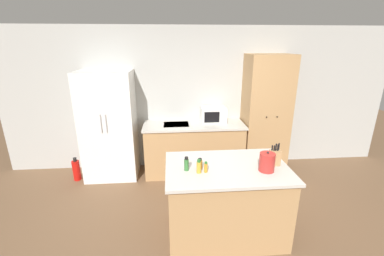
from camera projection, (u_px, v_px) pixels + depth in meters
ground_plane at (223, 250)px, 3.01m from camera, size 14.00×14.00×0.00m
wall_back at (201, 99)px, 4.80m from camera, size 7.20×0.06×2.60m
refrigerator at (109, 126)px, 4.44m from camera, size 0.89×0.68×1.88m
back_counter at (194, 148)px, 4.71m from camera, size 1.79×0.69×0.94m
pantry_cabinet at (265, 115)px, 4.66m from camera, size 0.78×0.61×2.13m
kitchen_island at (225, 200)px, 3.17m from camera, size 1.44×0.96×0.92m
microwave at (213, 114)px, 4.66m from camera, size 0.44×0.38×0.27m
knife_block at (275, 157)px, 3.02m from camera, size 0.13×0.08×0.28m
spice_bottle_tall_dark at (186, 164)px, 2.91m from camera, size 0.05×0.05×0.16m
spice_bottle_short_red at (199, 167)px, 2.85m from camera, size 0.05×0.05×0.16m
spice_bottle_amber_oil at (200, 164)px, 2.95m from camera, size 0.06×0.06×0.13m
spice_bottle_green_herb at (206, 167)px, 2.87m from camera, size 0.04×0.04×0.13m
kettle at (267, 162)px, 2.89m from camera, size 0.17×0.17×0.24m
fire_extinguisher at (76, 170)px, 4.50m from camera, size 0.13×0.13×0.42m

